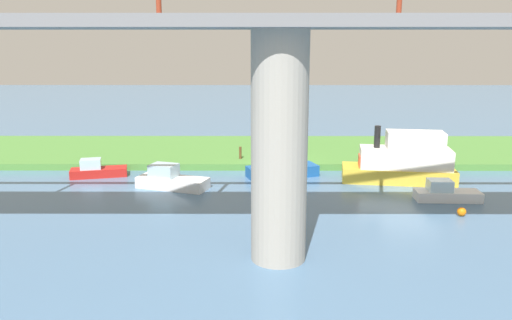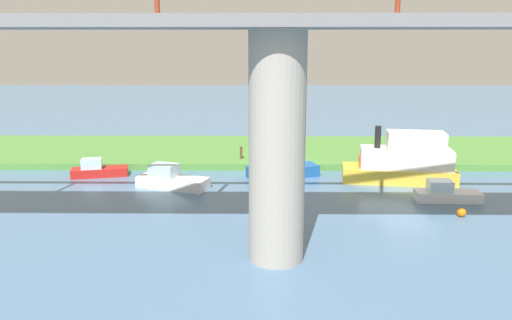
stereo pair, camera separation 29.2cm
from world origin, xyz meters
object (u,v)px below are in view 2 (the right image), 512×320
bridge_pylon (277,149)px  motorboat_red (446,194)px  motorboat_white (171,179)px  marker_buoy (461,212)px  mooring_post (241,153)px  riverboat_paddlewheel (281,169)px  pontoon_yellow (98,170)px  person_on_bank (275,149)px  skiff_small (403,162)px

bridge_pylon → motorboat_red: bridge_pylon is taller
motorboat_white → marker_buoy: size_ratio=10.11×
motorboat_white → bridge_pylon: bearing=120.8°
mooring_post → riverboat_paddlewheel: 4.73m
mooring_post → motorboat_red: 15.95m
mooring_post → motorboat_red: (-12.97, 9.26, -0.52)m
riverboat_paddlewheel → pontoon_yellow: bearing=-0.0°
mooring_post → motorboat_red: size_ratio=0.25×
mooring_post → motorboat_white: 7.95m
bridge_pylon → pontoon_yellow: bridge_pylon is taller
person_on_bank → motorboat_white: size_ratio=0.27×
bridge_pylon → motorboat_white: size_ratio=1.99×
mooring_post → motorboat_white: size_ratio=0.19×
person_on_bank → riverboat_paddlewheel: bearing=94.7°
skiff_small → riverboat_paddlewheel: bearing=-8.9°
riverboat_paddlewheel → marker_buoy: riverboat_paddlewheel is taller
person_on_bank → riverboat_paddlewheel: (-0.35, 4.22, -0.59)m
person_on_bank → marker_buoy: bearing=128.6°
bridge_pylon → motorboat_red: (-10.67, -8.66, -4.57)m
bridge_pylon → riverboat_paddlewheel: bridge_pylon is taller
mooring_post → skiff_small: bearing=156.7°
pontoon_yellow → marker_buoy: size_ratio=8.35×
bridge_pylon → mooring_post: bearing=-82.7°
riverboat_paddlewheel → person_on_bank: bearing=-85.3°
riverboat_paddlewheel → motorboat_red: riverboat_paddlewheel is taller
bridge_pylon → person_on_bank: (-0.37, -18.51, -3.83)m
pontoon_yellow → marker_buoy: pontoon_yellow is taller
pontoon_yellow → marker_buoy: 24.69m
person_on_bank → motorboat_white: bearing=45.1°
skiff_small → motorboat_white: bearing=5.9°
mooring_post → riverboat_paddlewheel: size_ratio=0.18×
motorboat_white → pontoon_yellow: bearing=-26.8°
bridge_pylon → skiff_small: (-9.15, -12.98, -3.58)m
riverboat_paddlewheel → motorboat_red: (-9.95, 5.64, -0.14)m
riverboat_paddlewheel → motorboat_white: 8.04m
riverboat_paddlewheel → motorboat_white: size_ratio=1.07×
motorboat_red → marker_buoy: motorboat_red is taller
person_on_bank → riverboat_paddlewheel: person_on_bank is taller
bridge_pylon → marker_buoy: 12.92m
bridge_pylon → person_on_bank: 18.91m
bridge_pylon → motorboat_white: bearing=-59.2°
motorboat_white → riverboat_paddlewheel: bearing=-158.5°
riverboat_paddlewheel → mooring_post: bearing=-50.2°
person_on_bank → pontoon_yellow: (12.99, 4.21, -0.73)m
pontoon_yellow → riverboat_paddlewheel: bearing=180.0°
person_on_bank → bridge_pylon: bearing=88.9°
person_on_bank → skiff_small: size_ratio=0.17×
mooring_post → riverboat_paddlewheel: bearing=129.8°
person_on_bank → mooring_post: 2.75m
riverboat_paddlewheel → motorboat_white: riverboat_paddlewheel is taller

